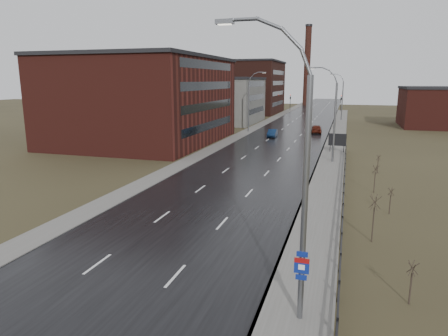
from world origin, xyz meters
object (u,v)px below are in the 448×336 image
Objects in this scene: car_near at (272,133)px; streetlight_main at (297,180)px; car_far at (316,129)px; billboard at (337,140)px.

streetlight_main is at bearing -81.27° from car_near.
streetlight_main is 2.55× the size of car_far.
billboard is at bearing 95.97° from car_far.
billboard is 21.16m from car_far.
streetlight_main is 55.21m from car_near.
billboard is (0.63, 40.96, -4.25)m from streetlight_main.
car_near is at bearing 131.09° from billboard.
streetlight_main reaches higher than billboard.
streetlight_main is at bearing -90.88° from billboard.
streetlight_main reaches higher than car_near.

